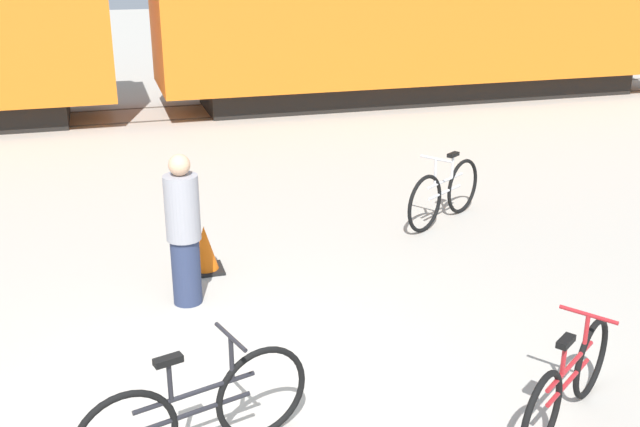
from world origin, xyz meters
The scene contains 8 objects.
ground_plane centered at (0.00, 0.00, 0.00)m, with size 80.00×80.00×0.00m, color #A8A399.
rail_near centered at (0.00, 10.79, 0.01)m, with size 37.89×0.07×0.01m, color #4C4238.
rail_far centered at (0.00, 12.23, 0.01)m, with size 37.89×0.07×0.01m, color #4C4238.
bicycle_silver centered at (3.50, 3.50, 0.40)m, with size 1.48×0.99×0.96m.
bicycle_black centered at (-0.38, -0.55, 0.40)m, with size 1.76×0.59×0.95m.
bicycle_maroon centered at (2.44, -0.93, 0.37)m, with size 1.43×1.02×0.86m.
person_in_grey centered at (-0.13, 2.05, 0.80)m, with size 0.35×0.35×1.62m.
traffic_cone centered at (0.16, 2.80, 0.25)m, with size 0.40×0.40×0.55m.
Camera 1 is at (-0.84, -5.16, 3.57)m, focal length 42.00 mm.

